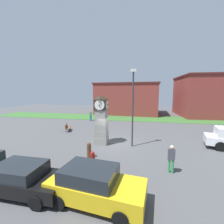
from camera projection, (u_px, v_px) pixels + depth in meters
ground_plane at (112, 144)px, 14.37m from camera, size 78.74×78.74×0.00m
clock_tower at (101, 120)px, 14.11m from camera, size 1.48×1.42×4.62m
bollard_near_tower at (92, 160)px, 9.69m from camera, size 0.32×0.32×1.13m
bollard_mid_row at (89, 150)px, 11.23m from camera, size 0.32×0.32×1.18m
car_near_tower at (24, 178)px, 7.34m from camera, size 4.20×2.05×1.42m
car_by_building at (95, 185)px, 6.66m from camera, size 4.49×2.35×1.61m
bench at (67, 127)px, 18.96m from camera, size 1.07×1.68×0.90m
pedestrian_near_bench at (171, 157)px, 9.06m from camera, size 0.45×0.35×1.74m
pedestrian_crossing_lot at (91, 115)px, 25.68m from camera, size 0.43×0.30×1.65m
street_lamp_near_road at (133, 103)px, 13.15m from camera, size 0.50×0.24×6.87m
warehouse_blue_far at (128, 98)px, 34.38m from camera, size 14.33×10.47×6.85m
storefront_low_left at (210, 96)px, 30.59m from camera, size 12.74×11.88×8.19m
grass_verge_far at (110, 117)px, 29.04m from camera, size 47.24×6.31×0.04m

